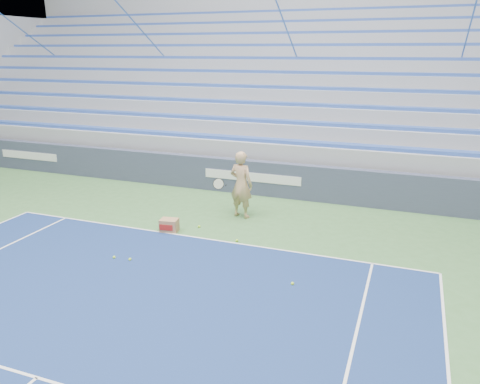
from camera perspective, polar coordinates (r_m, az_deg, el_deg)
name	(u,v)px	position (r m, az deg, el deg)	size (l,w,h in m)	color
sponsor_barrier	(253,177)	(14.99, 1.65, 1.80)	(30.00, 0.32, 1.10)	#383E55
bleachers	(298,102)	(20.08, 7.07, 10.80)	(31.00, 9.15, 7.30)	#97999F
tennis_player	(241,185)	(12.79, 0.13, 0.92)	(0.98, 0.90, 1.87)	tan
ball_box	(169,225)	(12.12, -8.62, -4.04)	(0.49, 0.40, 0.33)	#9E724C
tennis_ball_0	(237,241)	(11.40, -0.38, -5.94)	(0.07, 0.07, 0.07)	#B9F231
tennis_ball_1	(114,257)	(10.89, -15.09, -7.69)	(0.07, 0.07, 0.07)	#B9F231
tennis_ball_2	(130,259)	(10.71, -13.27, -8.00)	(0.07, 0.07, 0.07)	#B9F231
tennis_ball_3	(171,229)	(12.25, -8.35, -4.46)	(0.07, 0.07, 0.07)	#B9F231
tennis_ball_4	(199,226)	(12.32, -5.00, -4.20)	(0.07, 0.07, 0.07)	#B9F231
tennis_ball_5	(292,284)	(9.48, 6.42, -11.04)	(0.07, 0.07, 0.07)	#B9F231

